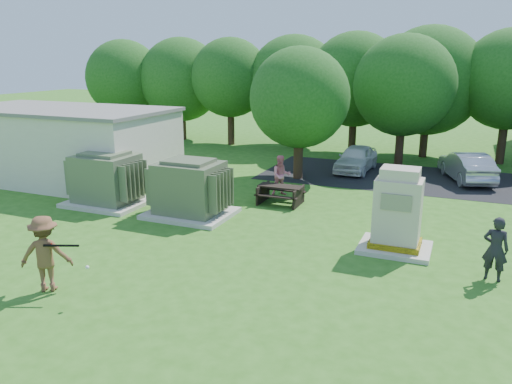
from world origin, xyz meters
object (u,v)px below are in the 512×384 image
at_px(transformer_left, 107,180).
at_px(car_silver_a, 466,166).
at_px(generator_cabinet, 397,215).
at_px(person_at_picnic, 281,175).
at_px(batter, 45,254).
at_px(person_by_generator, 495,249).
at_px(transformer_right, 190,190).
at_px(car_white, 356,158).
at_px(picnic_table, 280,192).

bearing_deg(transformer_left, car_silver_a, 36.72).
xyz_separation_m(generator_cabinet, person_at_picnic, (-5.25, 4.47, -0.26)).
distance_m(generator_cabinet, car_silver_a, 10.34).
height_order(transformer_left, person_at_picnic, transformer_left).
relative_size(batter, car_silver_a, 0.47).
height_order(transformer_left, person_by_generator, transformer_left).
bearing_deg(transformer_left, transformer_right, 0.00).
bearing_deg(person_by_generator, batter, 35.53).
xyz_separation_m(transformer_left, car_silver_a, (12.85, 9.59, -0.29)).
distance_m(car_white, car_silver_a, 5.13).
bearing_deg(picnic_table, car_white, 77.70).
relative_size(generator_cabinet, picnic_table, 1.46).
height_order(transformer_right, batter, transformer_right).
height_order(transformer_left, car_silver_a, transformer_left).
distance_m(person_at_picnic, car_silver_a, 9.08).
bearing_deg(batter, generator_cabinet, -169.52).
height_order(transformer_right, person_at_picnic, transformer_right).
bearing_deg(transformer_right, person_at_picnic, 61.77).
relative_size(transformer_left, person_by_generator, 1.75).
relative_size(generator_cabinet, batter, 1.31).
bearing_deg(person_at_picnic, batter, -134.74).
relative_size(transformer_left, person_at_picnic, 1.79).
relative_size(transformer_left, picnic_table, 1.74).
relative_size(transformer_left, car_white, 0.78).
height_order(generator_cabinet, picnic_table, generator_cabinet).
bearing_deg(transformer_left, generator_cabinet, -2.99).
relative_size(transformer_right, person_at_picnic, 1.79).
height_order(batter, person_at_picnic, batter).
height_order(transformer_right, picnic_table, transformer_right).
distance_m(transformer_left, car_white, 12.32).
bearing_deg(generator_cabinet, person_at_picnic, 139.61).
bearing_deg(transformer_left, person_at_picnic, 33.90).
xyz_separation_m(generator_cabinet, car_silver_a, (1.82, 10.17, -0.42)).
height_order(picnic_table, batter, batter).
bearing_deg(transformer_right, generator_cabinet, -4.50).
xyz_separation_m(batter, car_white, (4.22, 16.20, -0.31)).
height_order(generator_cabinet, batter, generator_cabinet).
height_order(person_by_generator, person_at_picnic, person_by_generator).
bearing_deg(car_white, picnic_table, -99.53).
height_order(person_by_generator, car_white, person_by_generator).
relative_size(transformer_right, car_white, 0.78).
relative_size(transformer_right, car_silver_a, 0.73).
bearing_deg(person_by_generator, generator_cabinet, -13.82).
bearing_deg(car_white, transformer_left, -126.08).
bearing_deg(batter, person_by_generator, 177.55).
bearing_deg(person_at_picnic, transformer_left, -178.55).
distance_m(person_at_picnic, car_white, 6.02).
bearing_deg(car_white, person_by_generator, -59.59).
bearing_deg(car_white, batter, -101.85).
distance_m(transformer_left, picnic_table, 6.77).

